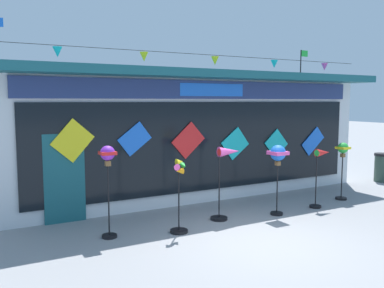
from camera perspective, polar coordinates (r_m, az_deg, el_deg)
name	(u,v)px	position (r m, az deg, el deg)	size (l,w,h in m)	color
ground_plane	(259,240)	(8.33, 9.26, -13.10)	(80.00, 80.00, 0.00)	gray
kite_shop_building	(177,132)	(12.62, -2.11, 1.72)	(11.06, 4.87, 4.76)	silver
wind_spinner_far_left	(108,167)	(8.20, -11.64, -3.16)	(0.30, 0.30, 1.85)	black
wind_spinner_left	(179,195)	(8.44, -1.79, -7.09)	(0.37, 0.37, 1.56)	black
wind_spinner_center_left	(226,168)	(9.41, 4.80, -3.37)	(0.74, 0.39, 1.68)	black
wind_spinner_center_right	(278,158)	(9.87, 11.87, -1.94)	(0.38, 0.38, 1.68)	black
wind_spinner_right	(321,165)	(10.92, 17.51, -2.83)	(0.57, 0.29, 1.51)	black
wind_spinner_far_right	(343,156)	(11.92, 20.26, -1.61)	(0.30, 0.30, 1.58)	black
trash_bin	(382,167)	(15.21, 24.95, -2.96)	(0.52, 0.52, 0.96)	#2D4238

